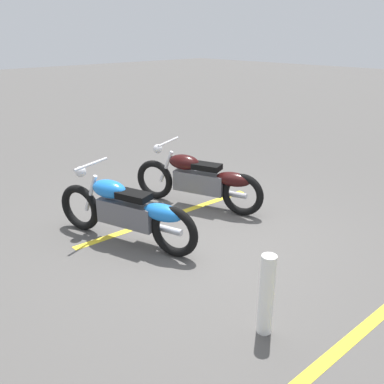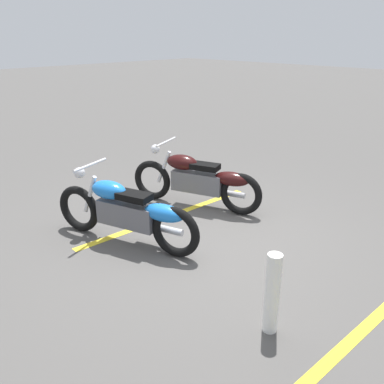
% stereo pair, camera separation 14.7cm
% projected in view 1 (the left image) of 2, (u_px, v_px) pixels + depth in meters
% --- Properties ---
extents(ground_plane, '(60.00, 60.00, 0.00)m').
position_uv_depth(ground_plane, '(197.00, 238.00, 5.69)').
color(ground_plane, '#514F4C').
extents(motorcycle_bright_foreground, '(2.17, 0.86, 1.04)m').
position_uv_depth(motorcycle_bright_foreground, '(127.00, 211.00, 5.39)').
color(motorcycle_bright_foreground, black).
rests_on(motorcycle_bright_foreground, ground).
extents(motorcycle_dark_foreground, '(2.14, 0.91, 1.04)m').
position_uv_depth(motorcycle_dark_foreground, '(200.00, 180.00, 6.53)').
color(motorcycle_dark_foreground, black).
rests_on(motorcycle_dark_foreground, ground).
extents(bollard_post, '(0.14, 0.14, 0.82)m').
position_uv_depth(bollard_post, '(266.00, 295.00, 3.76)').
color(bollard_post, white).
rests_on(bollard_post, ground).
extents(parking_stripe_near, '(0.32, 3.20, 0.01)m').
position_uv_depth(parking_stripe_near, '(171.00, 216.00, 6.35)').
color(parking_stripe_near, yellow).
rests_on(parking_stripe_near, ground).
extents(parking_stripe_mid, '(0.32, 3.20, 0.01)m').
position_uv_depth(parking_stripe_mid, '(329.00, 359.00, 3.57)').
color(parking_stripe_mid, yellow).
rests_on(parking_stripe_mid, ground).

